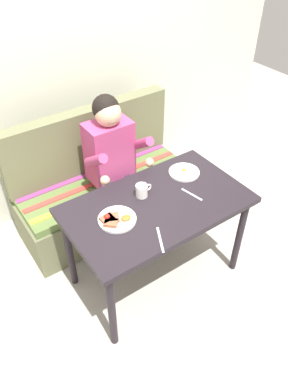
{
  "coord_description": "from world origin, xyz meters",
  "views": [
    {
      "loc": [
        -1.1,
        -1.44,
        2.32
      ],
      "look_at": [
        0.0,
        0.15,
        0.72
      ],
      "focal_mm": 34.81,
      "sensor_mm": 36.0,
      "label": 1
    }
  ],
  "objects_px": {
    "couch": "(103,189)",
    "fork": "(192,194)",
    "knife": "(160,240)",
    "plate_breakfast": "(116,219)",
    "coffee_mug": "(142,190)",
    "person": "(114,158)",
    "plate_eggs": "(184,172)",
    "table": "(157,212)"
  },
  "relations": [
    {
      "from": "knife",
      "to": "table",
      "type": "bearing_deg",
      "value": 83.46
    },
    {
      "from": "coffee_mug",
      "to": "couch",
      "type": "bearing_deg",
      "value": 86.57
    },
    {
      "from": "person",
      "to": "knife",
      "type": "xyz_separation_m",
      "value": [
        -0.21,
        -0.86,
        -0.01
      ]
    },
    {
      "from": "person",
      "to": "plate_eggs",
      "type": "bearing_deg",
      "value": -54.02
    },
    {
      "from": "person",
      "to": "fork",
      "type": "height_order",
      "value": "person"
    },
    {
      "from": "table",
      "to": "person",
      "type": "relative_size",
      "value": 0.99
    },
    {
      "from": "plate_breakfast",
      "to": "person",
      "type": "bearing_deg",
      "value": 59.56
    },
    {
      "from": "plate_breakfast",
      "to": "knife",
      "type": "distance_m",
      "value": 0.31
    },
    {
      "from": "coffee_mug",
      "to": "fork",
      "type": "height_order",
      "value": "coffee_mug"
    },
    {
      "from": "coffee_mug",
      "to": "knife",
      "type": "distance_m",
      "value": 0.42
    },
    {
      "from": "plate_breakfast",
      "to": "coffee_mug",
      "type": "height_order",
      "value": "coffee_mug"
    },
    {
      "from": "knife",
      "to": "plate_eggs",
      "type": "bearing_deg",
      "value": 65.36
    },
    {
      "from": "couch",
      "to": "knife",
      "type": "bearing_deg",
      "value": -99.72
    },
    {
      "from": "table",
      "to": "fork",
      "type": "height_order",
      "value": "fork"
    },
    {
      "from": "person",
      "to": "plate_breakfast",
      "type": "bearing_deg",
      "value": -120.44
    },
    {
      "from": "person",
      "to": "table",
      "type": "bearing_deg",
      "value": -93.13
    },
    {
      "from": "couch",
      "to": "plate_breakfast",
      "type": "bearing_deg",
      "value": -112.22
    },
    {
      "from": "plate_breakfast",
      "to": "fork",
      "type": "bearing_deg",
      "value": -7.77
    },
    {
      "from": "fork",
      "to": "knife",
      "type": "bearing_deg",
      "value": -164.95
    },
    {
      "from": "plate_eggs",
      "to": "coffee_mug",
      "type": "xyz_separation_m",
      "value": [
        -0.39,
        -0.03,
        0.04
      ]
    },
    {
      "from": "table",
      "to": "coffee_mug",
      "type": "xyz_separation_m",
      "value": [
        -0.04,
        0.12,
        0.13
      ]
    },
    {
      "from": "plate_breakfast",
      "to": "knife",
      "type": "xyz_separation_m",
      "value": [
        0.13,
        -0.28,
        -0.01
      ]
    },
    {
      "from": "person",
      "to": "coffee_mug",
      "type": "height_order",
      "value": "person"
    },
    {
      "from": "coffee_mug",
      "to": "fork",
      "type": "relative_size",
      "value": 0.69
    },
    {
      "from": "plate_breakfast",
      "to": "fork",
      "type": "xyz_separation_m",
      "value": [
        0.55,
        -0.07,
        -0.01
      ]
    },
    {
      "from": "couch",
      "to": "fork",
      "type": "relative_size",
      "value": 8.47
    },
    {
      "from": "plate_eggs",
      "to": "fork",
      "type": "relative_size",
      "value": 1.29
    },
    {
      "from": "fork",
      "to": "knife",
      "type": "distance_m",
      "value": 0.46
    },
    {
      "from": "plate_breakfast",
      "to": "table",
      "type": "bearing_deg",
      "value": -1.94
    },
    {
      "from": "person",
      "to": "plate_breakfast",
      "type": "distance_m",
      "value": 0.67
    },
    {
      "from": "couch",
      "to": "person",
      "type": "height_order",
      "value": "person"
    },
    {
      "from": "plate_breakfast",
      "to": "fork",
      "type": "relative_size",
      "value": 1.4
    },
    {
      "from": "table",
      "to": "fork",
      "type": "xyz_separation_m",
      "value": [
        0.24,
        -0.06,
        0.08
      ]
    },
    {
      "from": "fork",
      "to": "coffee_mug",
      "type": "bearing_deg",
      "value": 135.13
    },
    {
      "from": "table",
      "to": "person",
      "type": "height_order",
      "value": "person"
    },
    {
      "from": "table",
      "to": "coffee_mug",
      "type": "bearing_deg",
      "value": 108.31
    },
    {
      "from": "person",
      "to": "couch",
      "type": "bearing_deg",
      "value": 100.45
    },
    {
      "from": "couch",
      "to": "plate_breakfast",
      "type": "xyz_separation_m",
      "value": [
        -0.31,
        -0.75,
        0.41
      ]
    },
    {
      "from": "plate_breakfast",
      "to": "plate_eggs",
      "type": "height_order",
      "value": "plate_breakfast"
    },
    {
      "from": "plate_eggs",
      "to": "coffee_mug",
      "type": "relative_size",
      "value": 1.87
    },
    {
      "from": "person",
      "to": "knife",
      "type": "distance_m",
      "value": 0.89
    },
    {
      "from": "table",
      "to": "plate_breakfast",
      "type": "bearing_deg",
      "value": 178.06
    }
  ]
}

